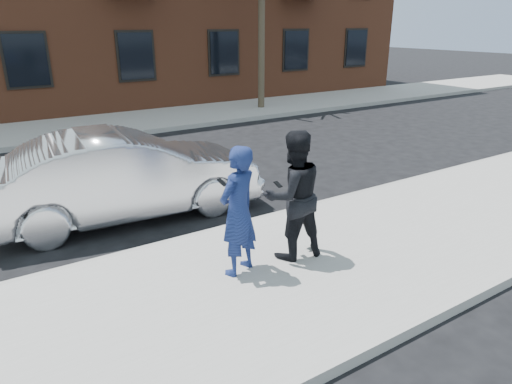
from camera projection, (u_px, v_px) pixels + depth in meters
ground at (393, 234)px, 7.76m from camera, size 100.00×100.00×0.00m
near_sidewalk at (405, 236)px, 7.54m from camera, size 50.00×3.50×0.15m
near_curb at (332, 202)px, 8.96m from camera, size 50.00×0.10×0.15m
far_sidewalk at (154, 120)px, 16.63m from camera, size 50.00×3.50×0.15m
far_curb at (174, 129)px, 15.20m from camera, size 50.00×0.10×0.15m
silver_sedan at (126, 175)px, 8.24m from camera, size 4.95×2.06×1.59m
man_hoodie at (238, 211)px, 6.02m from camera, size 0.76×0.64×1.79m
man_peacoat at (293, 196)px, 6.44m from camera, size 1.00×0.83×1.88m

